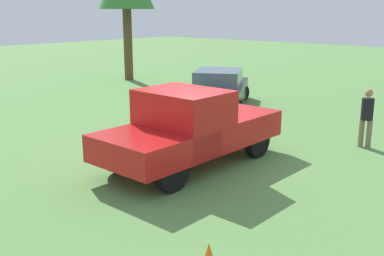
# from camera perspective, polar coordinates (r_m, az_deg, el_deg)

# --- Properties ---
(ground_plane) EXTENTS (80.00, 80.00, 0.00)m
(ground_plane) POSITION_cam_1_polar(r_m,az_deg,el_deg) (11.51, -0.06, -3.77)
(ground_plane) COLOR #5B8C47
(pickup_truck) EXTENTS (4.80, 1.99, 1.84)m
(pickup_truck) POSITION_cam_1_polar(r_m,az_deg,el_deg) (10.70, -0.44, 0.21)
(pickup_truck) COLOR black
(pickup_truck) RESTS_ON ground_plane
(sedan_near) EXTENTS (4.91, 3.92, 1.45)m
(sedan_near) POSITION_cam_1_polar(r_m,az_deg,el_deg) (17.46, 3.37, 4.72)
(sedan_near) COLOR black
(sedan_near) RESTS_ON ground_plane
(person_bystander) EXTENTS (0.37, 0.37, 1.59)m
(person_bystander) POSITION_cam_1_polar(r_m,az_deg,el_deg) (13.05, 20.93, 1.51)
(person_bystander) COLOR #7A6B51
(person_bystander) RESTS_ON ground_plane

